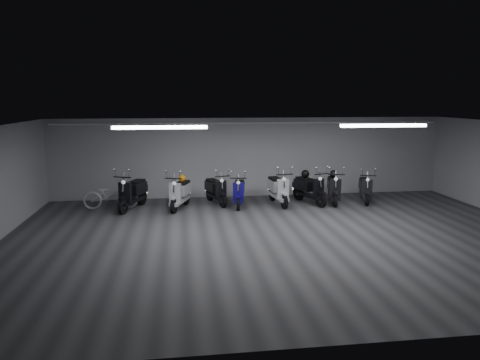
{
  "coord_description": "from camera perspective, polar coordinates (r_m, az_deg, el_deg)",
  "views": [
    {
      "loc": [
        -2.5,
        -10.6,
        3.46
      ],
      "look_at": [
        -0.75,
        2.5,
        1.05
      ],
      "focal_mm": 33.44,
      "sensor_mm": 36.0,
      "label": 1
    }
  ],
  "objects": [
    {
      "name": "scooter_6",
      "position": [
        14.74,
        4.9,
        -0.53
      ],
      "size": [
        0.82,
        1.91,
        1.38
      ],
      "primitive_type": null,
      "rotation": [
        0.0,
        0.0,
        0.11
      ],
      "color": "silver",
      "rests_on": "floor"
    },
    {
      "name": "fluor_strip_left",
      "position": [
        11.63,
        -10.15,
        6.63
      ],
      "size": [
        2.4,
        0.18,
        0.08
      ],
      "primitive_type": "cube",
      "color": "white",
      "rests_on": "ceiling"
    },
    {
      "name": "helmet_1",
      "position": [
        15.44,
        11.84,
        0.77
      ],
      "size": [
        0.26,
        0.26,
        0.26
      ],
      "primitive_type": "sphere",
      "color": "black",
      "rests_on": "scooter_8"
    },
    {
      "name": "helmet_2",
      "position": [
        14.43,
        -7.38,
        0.23
      ],
      "size": [
        0.23,
        0.23,
        0.23
      ],
      "primitive_type": "sphere",
      "color": "orange",
      "rests_on": "scooter_2"
    },
    {
      "name": "scooter_8",
      "position": [
        15.25,
        11.9,
        -0.45
      ],
      "size": [
        0.99,
        1.87,
        1.33
      ],
      "primitive_type": null,
      "rotation": [
        0.0,
        0.0,
        -0.23
      ],
      "color": "black",
      "rests_on": "floor"
    },
    {
      "name": "helmet_0",
      "position": [
        15.16,
        8.34,
        0.79
      ],
      "size": [
        0.27,
        0.27,
        0.27
      ],
      "primitive_type": "sphere",
      "color": "black",
      "rests_on": "scooter_7"
    },
    {
      "name": "scooter_1",
      "position": [
        14.45,
        -13.59,
        -0.93
      ],
      "size": [
        1.28,
        2.01,
        1.42
      ],
      "primitive_type": null,
      "rotation": [
        0.0,
        0.0,
        -0.37
      ],
      "color": "black",
      "rests_on": "floor"
    },
    {
      "name": "fluor_strip_right",
      "position": [
        12.85,
        17.85,
        6.63
      ],
      "size": [
        2.4,
        0.18,
        0.08
      ],
      "primitive_type": "cube",
      "color": "white",
      "rests_on": "ceiling"
    },
    {
      "name": "ceiling",
      "position": [
        10.9,
        5.68,
        6.84
      ],
      "size": [
        14.0,
        10.0,
        0.01
      ],
      "primitive_type": "cube",
      "color": "gray",
      "rests_on": "ground"
    },
    {
      "name": "bicycle",
      "position": [
        14.74,
        -16.2,
        -1.47
      ],
      "size": [
        1.7,
        0.62,
        1.09
      ],
      "primitive_type": "imported",
      "rotation": [
        0.0,
        0.0,
        1.59
      ],
      "color": "silver",
      "rests_on": "floor"
    },
    {
      "name": "scooter_3",
      "position": [
        14.8,
        -3.09,
        -0.68
      ],
      "size": [
        1.07,
        1.8,
        1.27
      ],
      "primitive_type": null,
      "rotation": [
        0.0,
        0.0,
        0.32
      ],
      "color": "black",
      "rests_on": "floor"
    },
    {
      "name": "conduit",
      "position": [
        15.74,
        1.54,
        7.28
      ],
      "size": [
        13.6,
        0.05,
        0.05
      ],
      "primitive_type": "cylinder",
      "rotation": [
        0.0,
        1.57,
        0.0
      ],
      "color": "white",
      "rests_on": "back_wall"
    },
    {
      "name": "front_wall",
      "position": [
        6.46,
        15.75,
        -8.67
      ],
      "size": [
        14.0,
        0.01,
        2.8
      ],
      "primitive_type": "cube",
      "color": "#9C9C9E",
      "rests_on": "ground"
    },
    {
      "name": "scooter_4",
      "position": [
        14.47,
        -0.13,
        -0.91
      ],
      "size": [
        0.86,
        1.78,
        1.27
      ],
      "primitive_type": null,
      "rotation": [
        0.0,
        0.0,
        -0.18
      ],
      "color": "#140A6C",
      "rests_on": "floor"
    },
    {
      "name": "floor",
      "position": [
        11.42,
        5.42,
        -7.37
      ],
      "size": [
        14.0,
        10.0,
        0.01
      ],
      "primitive_type": "cube",
      "color": "#343436",
      "rests_on": "ground"
    },
    {
      "name": "scooter_9",
      "position": [
        15.63,
        15.72,
        -0.51
      ],
      "size": [
        1.0,
        1.77,
        1.25
      ],
      "primitive_type": null,
      "rotation": [
        0.0,
        0.0,
        -0.28
      ],
      "color": "black",
      "rests_on": "floor"
    },
    {
      "name": "back_wall",
      "position": [
        15.93,
        1.47,
        2.91
      ],
      "size": [
        14.0,
        0.01,
        2.8
      ],
      "primitive_type": "cube",
      "color": "#9C9C9E",
      "rests_on": "ground"
    },
    {
      "name": "scooter_2",
      "position": [
        14.25,
        -7.68,
        -1.03
      ],
      "size": [
        1.15,
        1.91,
        1.35
      ],
      "primitive_type": null,
      "rotation": [
        0.0,
        0.0,
        -0.33
      ],
      "color": "#B8B9BC",
      "rests_on": "floor"
    },
    {
      "name": "scooter_7",
      "position": [
        15.01,
        8.89,
        -0.47
      ],
      "size": [
        1.24,
        1.91,
        1.35
      ],
      "primitive_type": null,
      "rotation": [
        0.0,
        0.0,
        0.38
      ],
      "color": "black",
      "rests_on": "floor"
    }
  ]
}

